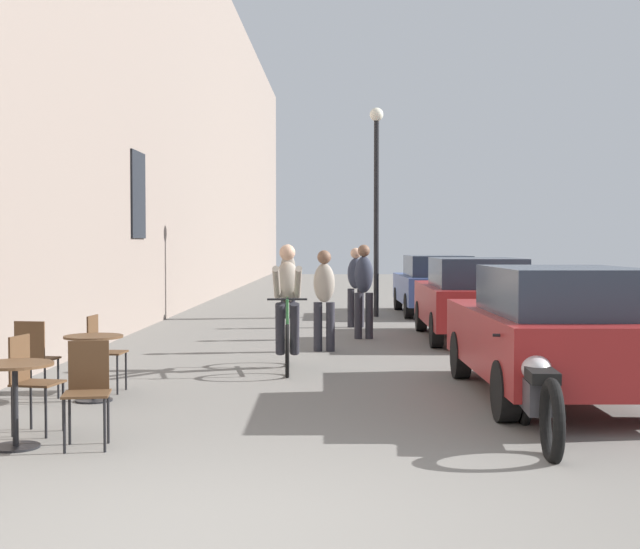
% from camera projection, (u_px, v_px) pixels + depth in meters
% --- Properties ---
extents(ground_plane, '(88.00, 88.00, 0.00)m').
position_uv_depth(ground_plane, '(203.00, 534.00, 5.19)').
color(ground_plane, slate).
extents(building_facade_left, '(0.54, 68.00, 10.56)m').
position_uv_depth(building_facade_left, '(146.00, 81.00, 19.07)').
color(building_facade_left, gray).
rests_on(building_facade_left, ground_plane).
extents(cafe_table_near, '(0.64, 0.64, 0.72)m').
position_uv_depth(cafe_table_near, '(15.00, 386.00, 7.36)').
color(cafe_table_near, black).
rests_on(cafe_table_near, ground_plane).
extents(cafe_chair_near_toward_street, '(0.44, 0.44, 0.89)m').
position_uv_depth(cafe_chair_near_toward_street, '(88.00, 386.00, 7.42)').
color(cafe_chair_near_toward_street, black).
rests_on(cafe_chair_near_toward_street, ground_plane).
extents(cafe_chair_near_toward_wall, '(0.44, 0.44, 0.89)m').
position_uv_depth(cafe_chair_near_toward_wall, '(30.00, 377.00, 7.92)').
color(cafe_chair_near_toward_wall, black).
rests_on(cafe_chair_near_toward_wall, ground_plane).
extents(cafe_table_mid, '(0.64, 0.64, 0.72)m').
position_uv_depth(cafe_table_mid, '(94.00, 354.00, 9.55)').
color(cafe_table_mid, black).
rests_on(cafe_table_mid, ground_plane).
extents(cafe_chair_mid_toward_street, '(0.42, 0.42, 0.89)m').
position_uv_depth(cafe_chair_mid_toward_street, '(34.00, 355.00, 9.49)').
color(cafe_chair_mid_toward_street, black).
rests_on(cafe_chair_mid_toward_street, ground_plane).
extents(cafe_chair_mid_toward_wall, '(0.40, 0.40, 0.89)m').
position_uv_depth(cafe_chair_mid_toward_wall, '(101.00, 348.00, 10.14)').
color(cafe_chair_mid_toward_wall, black).
rests_on(cafe_chair_mid_toward_wall, ground_plane).
extents(cyclist_on_bicycle, '(0.52, 1.76, 1.74)m').
position_uv_depth(cyclist_on_bicycle, '(287.00, 310.00, 11.95)').
color(cyclist_on_bicycle, black).
rests_on(cyclist_on_bicycle, ground_plane).
extents(pedestrian_near, '(0.35, 0.26, 1.62)m').
position_uv_depth(pedestrian_near, '(324.00, 295.00, 13.95)').
color(pedestrian_near, '#26262D').
rests_on(pedestrian_near, ground_plane).
extents(pedestrian_mid, '(0.37, 0.29, 1.70)m').
position_uv_depth(pedestrian_mid, '(364.00, 286.00, 15.79)').
color(pedestrian_mid, '#26262D').
rests_on(pedestrian_mid, ground_plane).
extents(pedestrian_far, '(0.36, 0.27, 1.63)m').
position_uv_depth(pedestrian_far, '(356.00, 283.00, 17.98)').
color(pedestrian_far, '#26262D').
rests_on(pedestrian_far, ground_plane).
extents(pedestrian_furthest, '(0.37, 0.28, 1.71)m').
position_uv_depth(pedestrian_furthest, '(288.00, 277.00, 20.14)').
color(pedestrian_furthest, '#26262D').
rests_on(pedestrian_furthest, ground_plane).
extents(street_lamp, '(0.32, 0.32, 4.90)m').
position_uv_depth(street_lamp, '(376.00, 184.00, 20.50)').
color(street_lamp, black).
rests_on(street_lamp, ground_plane).
extents(parked_car_nearest, '(1.83, 4.18, 1.47)m').
position_uv_depth(parked_car_nearest, '(553.00, 330.00, 9.67)').
color(parked_car_nearest, maroon).
rests_on(parked_car_nearest, ground_plane).
extents(parked_car_second, '(1.76, 4.14, 1.47)m').
position_uv_depth(parked_car_second, '(473.00, 297.00, 15.64)').
color(parked_car_second, maroon).
rests_on(parked_car_second, ground_plane).
extents(parked_car_third, '(1.80, 4.08, 1.44)m').
position_uv_depth(parked_car_third, '(435.00, 284.00, 21.25)').
color(parked_car_third, '#384C84').
rests_on(parked_car_third, ground_plane).
extents(parked_motorcycle, '(0.62, 2.15, 0.92)m').
position_uv_depth(parked_motorcycle, '(537.00, 394.00, 7.69)').
color(parked_motorcycle, black).
rests_on(parked_motorcycle, ground_plane).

